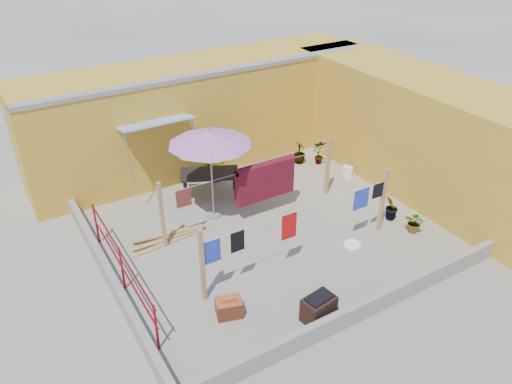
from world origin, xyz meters
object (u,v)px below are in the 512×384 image
Objects in this scene: white_basin at (352,245)px; water_jug_b at (346,171)px; outdoor_table at (210,175)px; patio_umbrella at (210,138)px; brick_stack at (229,307)px; water_jug_a at (349,172)px; plant_back_a at (215,168)px; brazier at (319,308)px; green_hose at (274,165)px.

white_basin is 1.22× the size of water_jug_b.
white_basin is (1.90, -3.99, -0.65)m from outdoor_table.
water_jug_b is at bearing -0.67° from patio_umbrella.
water_jug_a is at bearing 28.96° from brick_stack.
brick_stack is at bearing -151.04° from water_jug_a.
water_jug_a reaches higher than white_basin.
patio_umbrella is at bearing -112.12° from outdoor_table.
water_jug_a is 0.47× the size of plant_back_a.
outdoor_table is 2.92× the size of brick_stack.
patio_umbrella is 4.31m from brick_stack.
outdoor_table is at bearing 164.12° from water_jug_a.
outdoor_table is at bearing -124.92° from plant_back_a.
green_hose is (2.90, 6.12, -0.25)m from brazier.
patio_umbrella is 4.11× the size of brick_stack.
patio_umbrella is 6.97× the size of water_jug_b.
brick_stack is at bearing -130.89° from green_hose.
plant_back_a reaches higher than outdoor_table.
outdoor_table is at bearing 67.88° from patio_umbrella.
white_basin is (2.23, 1.53, -0.25)m from brazier.
brick_stack reaches higher than water_jug_a.
green_hose is at bearing 131.66° from water_jug_a.
white_basin is at bearing -74.29° from plant_back_a.
brazier is 1.27× the size of green_hose.
water_jug_a is (4.56, -0.19, -2.12)m from patio_umbrella.
plant_back_a reaches higher than white_basin.
patio_umbrella is 5.72× the size of white_basin.
water_jug_a reaches higher than green_hose.
brazier is at bearing -145.44° from white_basin.
brick_stack is 6.72m from green_hose.
white_basin is 0.79× the size of green_hose.
brazier reaches higher than green_hose.
white_basin is 1.16× the size of water_jug_a.
green_hose is at bearing 12.91° from outdoor_table.
outdoor_table is 4.94× the size of water_jug_b.
brick_stack reaches higher than green_hose.
brick_stack is 0.86× the size of brazier.
brick_stack is at bearing -112.09° from outdoor_table.
water_jug_b reaches higher than green_hose.
white_basin is at bearing -98.38° from green_hose.
water_jug_b is at bearing -46.12° from green_hose.
plant_back_a is at bearing 152.87° from water_jug_b.
water_jug_b is at bearing 90.00° from water_jug_a.
white_basin is 3.71m from water_jug_b.
green_hose is (-1.58, 1.77, -0.13)m from water_jug_a.
outdoor_table reaches higher than white_basin.
brazier is 1.96× the size of water_jug_b.
patio_umbrella is 4.52× the size of green_hose.
patio_umbrella reaches higher than white_basin.
white_basin is at bearing -64.53° from outdoor_table.
brazier is 1.61× the size of white_basin.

